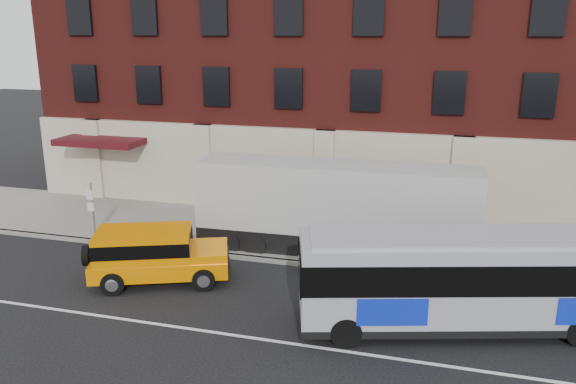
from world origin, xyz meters
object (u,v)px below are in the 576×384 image
(city_bus, at_px, (484,278))
(yellow_suv, at_px, (153,252))
(shipping_container, at_px, (336,210))
(sign_pole, at_px, (92,208))

(city_bus, height_order, yellow_suv, city_bus)
(city_bus, xyz_separation_m, yellow_suv, (-10.82, 0.42, -0.53))
(yellow_suv, height_order, shipping_container, shipping_container)
(sign_pole, bearing_deg, shipping_container, 8.33)
(shipping_container, bearing_deg, yellow_suv, -142.16)
(sign_pole, distance_m, city_bus, 15.46)
(yellow_suv, xyz_separation_m, shipping_container, (5.55, 4.31, 0.70))
(sign_pole, height_order, yellow_suv, sign_pole)
(sign_pole, height_order, city_bus, city_bus)
(city_bus, distance_m, yellow_suv, 10.84)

